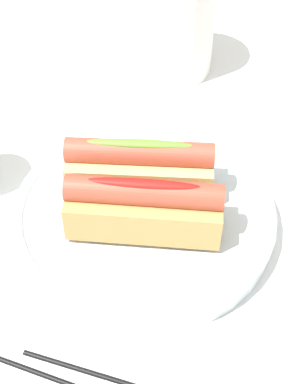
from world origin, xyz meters
TOP-DOWN VIEW (x-y plane):
  - ground_plane at (0.00, 0.00)m, footprint 2.40×2.40m
  - serving_bowl at (0.01, 0.00)m, footprint 0.27×0.27m
  - hotdog_front at (0.01, -0.03)m, footprint 0.15×0.05m
  - hotdog_back at (0.00, 0.03)m, footprint 0.15×0.06m
  - paper_towel_roll at (0.01, 0.29)m, footprint 0.11×0.11m

SIDE VIEW (x-z plane):
  - ground_plane at x=0.00m, z-range 0.00..0.00m
  - serving_bowl at x=0.01m, z-range 0.00..0.03m
  - hotdog_front at x=0.01m, z-range 0.02..0.09m
  - hotdog_back at x=0.00m, z-range 0.02..0.09m
  - paper_towel_roll at x=0.01m, z-range 0.00..0.13m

